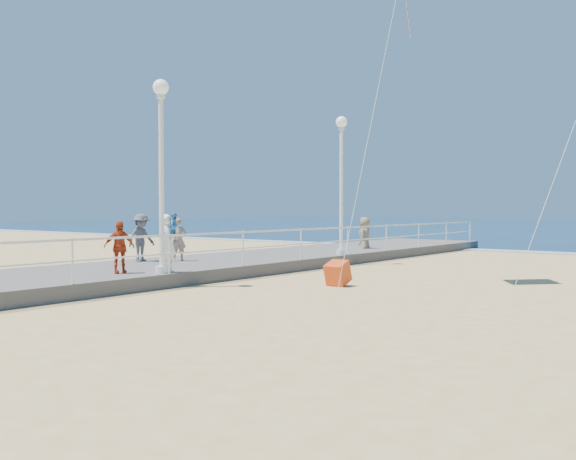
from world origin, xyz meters
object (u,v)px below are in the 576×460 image
Objects in this scene: spectator_6 at (179,240)px; box_kite at (338,275)px; woman_holding_toddler at (167,243)px; toddler_held at (175,227)px; lamp_post_mid at (161,155)px; spectator_3 at (119,247)px; beach_walker_c at (365,237)px; spectator_2 at (141,238)px; lamp_post_far at (341,170)px.

spectator_6 is 2.42× the size of box_kite.
woman_holding_toddler is 0.50m from toddler_held.
spectator_3 is at bearing -139.52° from lamp_post_mid.
spectator_6 is 0.81× the size of beach_walker_c.
spectator_6 is at bearing -45.64° from spectator_2.
spectator_3 reaches higher than beach_walker_c.
woman_holding_toddler reaches higher than spectator_2.
spectator_6 is at bearing -22.15° from beach_walker_c.
spectator_2 reaches higher than spectator_3.
spectator_2 is 1.11× the size of spectator_6.
spectator_3 is 6.11m from box_kite.
toddler_held is (0.15, 0.15, 0.45)m from woman_holding_toddler.
spectator_2 is 1.25m from spectator_6.
spectator_6 is at bearing 49.13° from spectator_3.
toddler_held is 1.61m from spectator_3.
lamp_post_far is 3.27× the size of woman_holding_toddler.
lamp_post_far reaches higher than box_kite.
lamp_post_far is 2.97× the size of beach_walker_c.
toddler_held is at bearing -7.42° from beach_walker_c.
spectator_2 is 7.35m from box_kite.
toddler_held is 1.37× the size of box_kite.
lamp_post_mid is 4.88m from spectator_2.
lamp_post_far is at bearing 4.41° from beach_walker_c.
beach_walker_c is 2.98× the size of box_kite.
spectator_3 is 4.24m from spectator_6.
woman_holding_toddler is at bearing 141.16° from toddler_held.
spectator_6 is (-2.70, -5.92, -2.54)m from lamp_post_far.
toddler_held is 0.57× the size of spectator_3.
toddler_held reaches higher than spectator_3.
spectator_3 is (-0.89, -9.76, -2.54)m from lamp_post_far.
spectator_3 is 2.41× the size of box_kite.
woman_holding_toddler is at bearing -16.07° from spectator_3.
lamp_post_mid reaches higher than spectator_3.
lamp_post_mid is at bearing -90.00° from lamp_post_far.
toddler_held is at bearing -116.00° from spectator_2.
lamp_post_far is 10.12m from spectator_3.
box_kite is at bearing -24.31° from spectator_3.
spectator_2 is at bearing -173.91° from box_kite.
box_kite is at bearing 42.16° from lamp_post_mid.
beach_walker_c is (-1.22, 3.78, -2.77)m from lamp_post_far.
lamp_post_far is at bearing -27.73° from spectator_2.
spectator_6 is (-2.65, 2.83, -0.09)m from woman_holding_toddler.
lamp_post_mid is at bearing 171.88° from toddler_held.
beach_walker_c is at bearing 95.47° from lamp_post_mid.
lamp_post_mid is at bearing -121.40° from spectator_2.
lamp_post_far is 3.32× the size of spectator_2.
beach_walker_c is at bearing 114.63° from box_kite.
spectator_6 is 9.82m from beach_walker_c.
box_kite is at bearing -44.25° from woman_holding_toddler.
lamp_post_far is 7.56m from box_kite.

